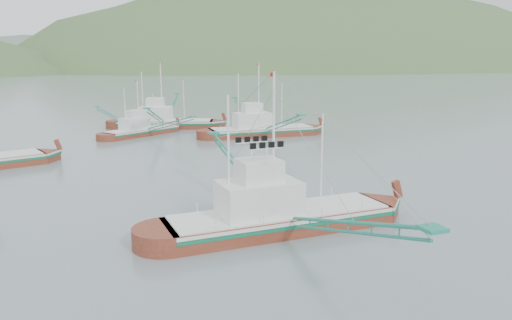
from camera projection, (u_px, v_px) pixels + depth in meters
name	position (u px, v px, depth m)	size (l,w,h in m)	color
ground	(289.00, 223.00, 33.66)	(1200.00, 1200.00, 0.00)	slate
main_boat	(277.00, 207.00, 31.93)	(15.01, 27.05, 10.94)	maroon
bg_boat_right	(261.00, 126.00, 70.47)	(15.09, 27.03, 10.94)	maroon
bg_boat_far	(141.00, 123.00, 71.22)	(13.96, 19.26, 8.47)	maroon
bg_boat_extra	(165.00, 114.00, 78.63)	(15.34, 25.96, 10.94)	maroon
headland_right	(320.00, 68.00, 511.90)	(684.00, 432.00, 306.00)	#405D30
ridge_distant	(97.00, 67.00, 554.05)	(960.00, 400.00, 240.00)	slate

